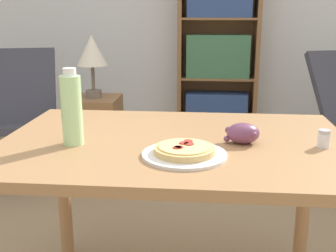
{
  "coord_description": "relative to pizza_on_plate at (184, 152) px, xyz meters",
  "views": [
    {
      "loc": [
        0.08,
        -1.48,
        1.16
      ],
      "look_at": [
        -0.04,
        -0.11,
        0.78
      ],
      "focal_mm": 45.0,
      "sensor_mm": 36.0,
      "label": 1
    }
  ],
  "objects": [
    {
      "name": "bookshelf",
      "position": [
        0.16,
        2.69,
        0.04
      ],
      "size": [
        0.73,
        0.3,
        1.64
      ],
      "color": "brown",
      "rests_on": "ground_plane"
    },
    {
      "name": "table_lamp",
      "position": [
        -0.71,
        1.58,
        0.14
      ],
      "size": [
        0.21,
        0.21,
        0.43
      ],
      "color": "#665B51",
      "rests_on": "side_table"
    },
    {
      "name": "pizza_on_plate",
      "position": [
        0.0,
        0.0,
        0.0
      ],
      "size": [
        0.27,
        0.27,
        0.04
      ],
      "color": "white",
      "rests_on": "dining_table"
    },
    {
      "name": "side_table",
      "position": [
        -0.71,
        1.58,
        -0.45
      ],
      "size": [
        0.34,
        0.34,
        0.58
      ],
      "color": "brown",
      "rests_on": "ground_plane"
    },
    {
      "name": "drink_bottle",
      "position": [
        -0.38,
        0.09,
        0.11
      ],
      "size": [
        0.07,
        0.07,
        0.26
      ],
      "color": "#B7EAA3",
      "rests_on": "dining_table"
    },
    {
      "name": "salt_shaker",
      "position": [
        0.45,
        0.13,
        0.02
      ],
      "size": [
        0.04,
        0.04,
        0.06
      ],
      "color": "white",
      "rests_on": "dining_table"
    },
    {
      "name": "lounge_chair_near",
      "position": [
        -1.35,
        1.59,
        -0.45
      ],
      "size": [
        0.82,
        0.91,
        0.88
      ],
      "rotation": [
        0.0,
        0.0,
        0.29
      ],
      "color": "slate",
      "rests_on": "ground_plane"
    },
    {
      "name": "dining_table",
      "position": [
        -0.04,
        0.17,
        -0.11
      ],
      "size": [
        1.22,
        0.84,
        0.72
      ],
      "color": "#A37549",
      "rests_on": "ground_plane"
    },
    {
      "name": "grape_bunch",
      "position": [
        0.19,
        0.15,
        0.02
      ],
      "size": [
        0.12,
        0.09,
        0.07
      ],
      "color": "#6B3856",
      "rests_on": "dining_table"
    }
  ]
}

